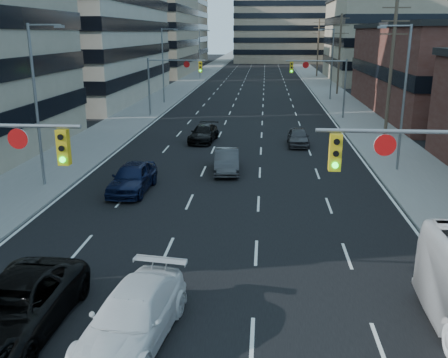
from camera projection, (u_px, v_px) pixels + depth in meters
name	position (u px, v px, depth m)	size (l,w,h in m)	color
road_surface	(258.00, 66.00, 133.01)	(18.00, 300.00, 0.02)	black
sidewalk_left	(215.00, 65.00, 133.88)	(5.00, 300.00, 0.15)	slate
sidewalk_right	(302.00, 66.00, 132.09)	(5.00, 300.00, 0.15)	slate
office_left_far	(141.00, 35.00, 103.94)	(20.00, 30.00, 16.00)	gray
office_right_far	(395.00, 41.00, 88.92)	(22.00, 28.00, 14.00)	gray
bg_block_left	(161.00, 27.00, 141.93)	(24.00, 24.00, 20.00)	#ADA089
bg_block_right	(382.00, 43.00, 128.81)	(22.00, 22.00, 12.00)	gray
signal_far_left	(171.00, 75.00, 51.12)	(6.09, 0.33, 6.00)	slate
signal_far_right	(322.00, 76.00, 49.92)	(6.09, 0.33, 6.00)	slate
utility_pole_block	(391.00, 68.00, 40.55)	(2.20, 0.28, 11.00)	#4C3D2D
utility_pole_midblock	(339.00, 53.00, 69.23)	(2.20, 0.28, 11.00)	#4C3D2D
utility_pole_distant	(318.00, 47.00, 97.92)	(2.20, 0.28, 11.00)	#4C3D2D
streetlight_left_near	(38.00, 99.00, 27.22)	(2.03, 0.22, 9.00)	slate
streetlight_left_mid	(164.00, 62.00, 60.68)	(2.03, 0.22, 9.00)	slate
streetlight_left_far	(200.00, 52.00, 94.14)	(2.03, 0.22, 9.00)	slate
streetlight_right_near	(402.00, 92.00, 30.39)	(2.03, 0.22, 9.00)	slate
streetlight_right_far	(331.00, 61.00, 63.85)	(2.03, 0.22, 9.00)	slate
black_pickup	(14.00, 308.00, 14.54)	(2.68, 5.82, 1.62)	black
white_van	(133.00, 317.00, 14.19)	(2.10, 5.17, 1.50)	silver
sedan_blue	(132.00, 177.00, 27.57)	(1.93, 4.79, 1.63)	black
sedan_grey_center	(227.00, 161.00, 31.52)	(1.52, 4.35, 1.43)	#333335
sedan_black_far	(204.00, 133.00, 40.31)	(1.87, 4.61, 1.34)	black
sedan_grey_right	(298.00, 137.00, 38.94)	(1.61, 4.00, 1.36)	#39393C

